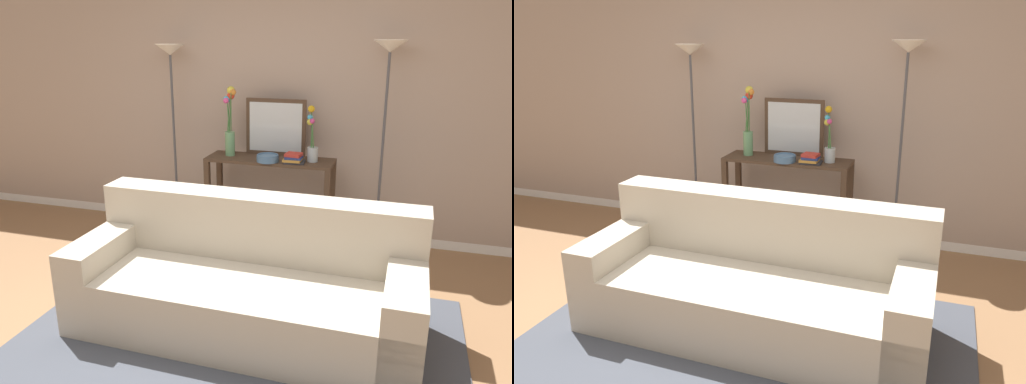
{
  "view_description": "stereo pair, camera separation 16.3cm",
  "coord_description": "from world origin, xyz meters",
  "views": [
    {
      "loc": [
        1.23,
        -2.4,
        1.95
      ],
      "look_at": [
        0.14,
        1.18,
        0.76
      ],
      "focal_mm": 35.1,
      "sensor_mm": 36.0,
      "label": 1
    },
    {
      "loc": [
        1.39,
        -2.35,
        1.95
      ],
      "look_at": [
        0.14,
        1.18,
        0.76
      ],
      "focal_mm": 35.1,
      "sensor_mm": 36.0,
      "label": 2
    }
  ],
  "objects": [
    {
      "name": "floor_lamp_right",
      "position": [
        1.04,
        2.03,
        1.49
      ],
      "size": [
        0.28,
        0.28,
        1.9
      ],
      "color": "#4C4C51",
      "rests_on": "ground"
    },
    {
      "name": "vase_tall_flowers",
      "position": [
        -0.35,
        1.95,
        1.15
      ],
      "size": [
        0.12,
        0.12,
        0.64
      ],
      "color": "#669E6B",
      "rests_on": "console_table"
    },
    {
      "name": "console_table",
      "position": [
        0.04,
        1.93,
        0.58
      ],
      "size": [
        1.18,
        0.37,
        0.85
      ],
      "color": "#473323",
      "rests_on": "ground"
    },
    {
      "name": "book_stack",
      "position": [
        0.29,
        1.83,
        0.89
      ],
      "size": [
        0.19,
        0.17,
        0.09
      ],
      "color": "#2D2D33",
      "rests_on": "console_table"
    },
    {
      "name": "back_wall",
      "position": [
        0.0,
        2.33,
        1.37
      ],
      "size": [
        12.0,
        0.15,
        2.75
      ],
      "color": "white",
      "rests_on": "ground"
    },
    {
      "name": "ground_plane",
      "position": [
        0.0,
        0.0,
        -0.01
      ],
      "size": [
        16.0,
        16.0,
        0.02
      ],
      "primitive_type": "cube",
      "color": "#936B47"
    },
    {
      "name": "area_rug",
      "position": [
        0.28,
        0.32,
        0.01
      ],
      "size": [
        2.89,
        1.85,
        0.01
      ],
      "color": "#474C56",
      "rests_on": "ground"
    },
    {
      "name": "fruit_bowl",
      "position": [
        0.05,
        1.81,
        0.88
      ],
      "size": [
        0.2,
        0.2,
        0.07
      ],
      "color": "#4C7093",
      "rests_on": "console_table"
    },
    {
      "name": "floor_lamp_left",
      "position": [
        -0.97,
        2.03,
        1.46
      ],
      "size": [
        0.28,
        0.28,
        1.85
      ],
      "color": "#4C4C51",
      "rests_on": "ground"
    },
    {
      "name": "wall_mirror",
      "position": [
        0.05,
        2.08,
        1.11
      ],
      "size": [
        0.57,
        0.02,
        0.53
      ],
      "color": "#473323",
      "rests_on": "console_table"
    },
    {
      "name": "book_row_under_console",
      "position": [
        -0.25,
        1.93,
        0.06
      ],
      "size": [
        0.36,
        0.18,
        0.13
      ],
      "color": "gold",
      "rests_on": "ground"
    },
    {
      "name": "vase_short_flowers",
      "position": [
        0.43,
        1.92,
        1.03
      ],
      "size": [
        0.11,
        0.11,
        0.51
      ],
      "color": "silver",
      "rests_on": "console_table"
    },
    {
      "name": "couch",
      "position": [
        0.28,
        0.49,
        0.31
      ],
      "size": [
        2.31,
        0.93,
        0.88
      ],
      "color": "#BCB29E",
      "rests_on": "ground"
    }
  ]
}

